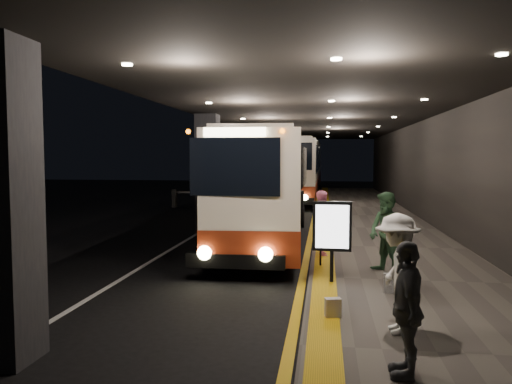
# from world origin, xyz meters

# --- Properties ---
(ground) EXTENTS (90.00, 90.00, 0.00)m
(ground) POSITION_xyz_m (0.00, 0.00, 0.00)
(ground) COLOR black
(lane_line_white) EXTENTS (0.12, 50.00, 0.01)m
(lane_line_white) POSITION_xyz_m (-1.80, 5.00, 0.01)
(lane_line_white) COLOR silver
(lane_line_white) RESTS_ON ground
(kerb_stripe_yellow) EXTENTS (0.18, 50.00, 0.01)m
(kerb_stripe_yellow) POSITION_xyz_m (2.35, 5.00, 0.01)
(kerb_stripe_yellow) COLOR gold
(kerb_stripe_yellow) RESTS_ON ground
(sidewalk) EXTENTS (4.50, 50.00, 0.15)m
(sidewalk) POSITION_xyz_m (4.75, 5.00, 0.07)
(sidewalk) COLOR #514C44
(sidewalk) RESTS_ON ground
(tactile_strip) EXTENTS (0.50, 50.00, 0.01)m
(tactile_strip) POSITION_xyz_m (2.85, 5.00, 0.16)
(tactile_strip) COLOR gold
(tactile_strip) RESTS_ON sidewalk
(terminal_wall) EXTENTS (0.10, 50.00, 6.00)m
(terminal_wall) POSITION_xyz_m (7.00, 5.00, 3.00)
(terminal_wall) COLOR black
(terminal_wall) RESTS_ON ground
(support_columns) EXTENTS (0.80, 24.80, 4.40)m
(support_columns) POSITION_xyz_m (-1.50, 4.00, 2.20)
(support_columns) COLOR black
(support_columns) RESTS_ON ground
(canopy) EXTENTS (9.00, 50.00, 0.40)m
(canopy) POSITION_xyz_m (2.50, 5.00, 4.60)
(canopy) COLOR black
(canopy) RESTS_ON support_columns
(coach_main) EXTENTS (2.90, 11.23, 3.47)m
(coach_main) POSITION_xyz_m (0.88, 2.05, 1.67)
(coach_main) COLOR #EDDFC6
(coach_main) RESTS_ON ground
(coach_second) EXTENTS (2.57, 12.16, 3.82)m
(coach_second) POSITION_xyz_m (1.07, 17.53, 1.83)
(coach_second) COLOR #EDDFC6
(coach_second) RESTS_ON ground
(coach_third) EXTENTS (2.81, 12.96, 4.07)m
(coach_third) POSITION_xyz_m (1.03, 28.66, 1.95)
(coach_third) COLOR #EDDFC6
(coach_third) RESTS_ON ground
(passenger_boarding) EXTENTS (0.52, 0.71, 1.77)m
(passenger_boarding) POSITION_xyz_m (2.80, -0.61, 1.03)
(passenger_boarding) COLOR #BB577B
(passenger_boarding) RESTS_ON sidewalk
(passenger_waiting_green) EXTENTS (1.00, 1.07, 1.88)m
(passenger_waiting_green) POSITION_xyz_m (4.25, -2.58, 1.09)
(passenger_waiting_green) COLOR #3A6943
(passenger_waiting_green) RESTS_ON sidewalk
(passenger_waiting_white) EXTENTS (0.60, 1.20, 1.82)m
(passenger_waiting_white) POSITION_xyz_m (3.94, -6.52, 1.06)
(passenger_waiting_white) COLOR silver
(passenger_waiting_white) RESTS_ON sidewalk
(passenger_waiting_grey) EXTENTS (0.52, 0.99, 1.66)m
(passenger_waiting_grey) POSITION_xyz_m (3.84, -8.07, 0.98)
(passenger_waiting_grey) COLOR #56585C
(passenger_waiting_grey) RESTS_ON sidewalk
(bag_polka) EXTENTS (0.33, 0.17, 0.38)m
(bag_polka) POSITION_xyz_m (4.16, -4.26, 0.34)
(bag_polka) COLOR black
(bag_polka) RESTS_ON sidewalk
(bag_plain) EXTENTS (0.29, 0.21, 0.32)m
(bag_plain) POSITION_xyz_m (2.99, -5.95, 0.31)
(bag_plain) COLOR silver
(bag_plain) RESTS_ON sidewalk
(info_sign) EXTENTS (0.82, 0.17, 1.73)m
(info_sign) POSITION_xyz_m (3.00, -3.59, 1.32)
(info_sign) COLOR black
(info_sign) RESTS_ON sidewalk
(stanchion_post) EXTENTS (0.05, 0.05, 0.99)m
(stanchion_post) POSITION_xyz_m (2.75, -1.99, 0.65)
(stanchion_post) COLOR black
(stanchion_post) RESTS_ON sidewalk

